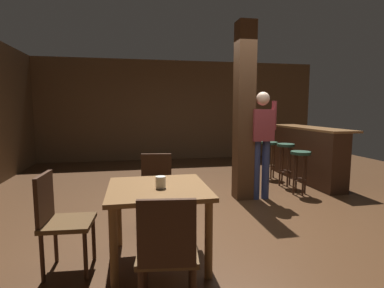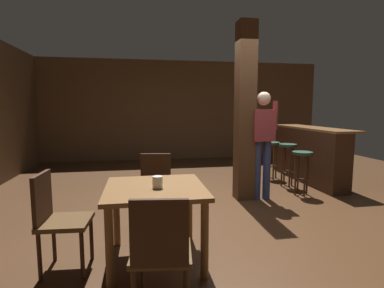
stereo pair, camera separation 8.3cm
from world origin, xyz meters
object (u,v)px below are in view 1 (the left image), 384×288
dining_table (158,199)px  napkin_cup (161,182)px  standing_person (262,137)px  chair_west (59,217)px  chair_south (167,250)px  bar_stool_near (300,163)px  bar_stool_far (269,151)px  bar_stool_mid (285,155)px  bar_counter (304,153)px  chair_north (156,187)px

dining_table → napkin_cup: (0.02, -0.06, 0.18)m
standing_person → chair_west: bearing=-147.6°
chair_south → bar_stool_near: size_ratio=1.20×
standing_person → bar_stool_far: 1.63m
bar_stool_mid → napkin_cup: bearing=-136.8°
napkin_cup → bar_stool_mid: napkin_cup is taller
napkin_cup → standing_person: 2.48m
bar_counter → chair_west: bearing=-146.3°
standing_person → bar_stool_mid: standing_person is taller
napkin_cup → bar_counter: (3.18, 2.75, -0.23)m
bar_stool_near → bar_stool_far: size_ratio=0.97×
bar_counter → chair_north: bearing=-149.6°
chair_north → bar_stool_near: size_ratio=1.20×
bar_stool_near → chair_west: bearing=-152.2°
bar_stool_far → bar_stool_near: bearing=-91.3°
chair_north → standing_person: standing_person is taller
chair_west → bar_stool_mid: chair_west is taller
dining_table → bar_counter: size_ratio=0.42×
bar_stool_near → bar_stool_mid: (0.04, 0.58, 0.04)m
standing_person → bar_stool_far: size_ratio=2.25×
chair_south → bar_stool_far: chair_south is taller
chair_west → chair_north: 1.26m
dining_table → bar_stool_mid: 3.51m
chair_south → bar_counter: 4.77m
chair_north → dining_table: bearing=-92.9°
dining_table → chair_west: chair_west is taller
dining_table → bar_stool_near: (2.56, 1.78, -0.06)m
chair_south → bar_stool_mid: chair_south is taller
napkin_cup → chair_south: bearing=-92.2°
dining_table → chair_west: 0.89m
chair_west → chair_south: bearing=-42.8°
chair_west → bar_stool_far: (3.46, 3.05, 0.06)m
dining_table → chair_north: size_ratio=1.04×
dining_table → bar_counter: 4.18m
bar_counter → bar_stool_mid: bar_counter is taller
chair_north → chair_west: bearing=-136.8°
chair_south → napkin_cup: size_ratio=7.99×
dining_table → bar_stool_far: size_ratio=1.22×
dining_table → chair_south: chair_south is taller
chair_south → standing_person: standing_person is taller
bar_counter → chair_south: bearing=-132.3°
bar_counter → standing_person: bearing=-143.9°
bar_stool_mid → standing_person: bearing=-139.0°
dining_table → bar_stool_mid: bearing=42.3°
chair_north → bar_stool_near: bearing=20.6°
dining_table → chair_south: bearing=-90.7°
standing_person → bar_stool_near: bearing=8.5°
chair_north → napkin_cup: bearing=-91.4°
standing_person → bar_stool_near: 0.89m
bar_stool_far → chair_north: bearing=-139.3°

